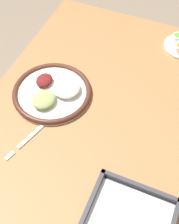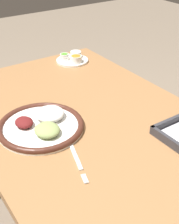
# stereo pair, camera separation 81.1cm
# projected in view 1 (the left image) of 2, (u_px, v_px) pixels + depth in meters

# --- Properties ---
(ground_plane) EXTENTS (8.00, 8.00, 0.00)m
(ground_plane) POSITION_uv_depth(u_px,v_px,m) (88.00, 199.00, 1.62)
(ground_plane) COLOR #7A6B59
(dining_table) EXTENTS (1.22, 0.75, 0.70)m
(dining_table) POSITION_uv_depth(u_px,v_px,m) (88.00, 138.00, 1.14)
(dining_table) COLOR olive
(dining_table) RESTS_ON ground_plane
(dinner_plate) EXTENTS (0.28, 0.28, 0.05)m
(dinner_plate) POSITION_uv_depth(u_px,v_px,m) (53.00, 92.00, 1.11)
(dinner_plate) COLOR white
(dinner_plate) RESTS_ON dining_table
(fork) EXTENTS (0.21, 0.07, 0.00)m
(fork) POSITION_uv_depth(u_px,v_px,m) (33.00, 134.00, 1.02)
(fork) COLOR silver
(fork) RESTS_ON dining_table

